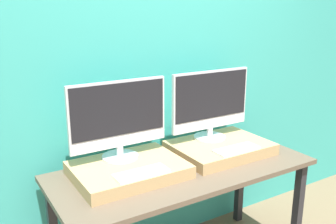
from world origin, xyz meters
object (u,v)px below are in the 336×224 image
Objects in this scene: monitor_left at (119,118)px; keyboard_left at (142,173)px; monitor_right at (211,103)px; keyboard_right at (237,149)px.

keyboard_left is at bearing -90.00° from monitor_left.
monitor_right is at bearing 0.00° from monitor_left.
keyboard_right is (0.00, -0.27, -0.23)m from monitor_right.
monitor_left is 2.00× the size of keyboard_left.
keyboard_right is (0.66, -0.27, -0.23)m from monitor_left.
monitor_left is 0.36m from keyboard_left.
monitor_left reaches higher than keyboard_right.
keyboard_right is at bearing -22.23° from monitor_left.
keyboard_left is at bearing 180.00° from keyboard_right.
monitor_right is 2.00× the size of keyboard_right.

